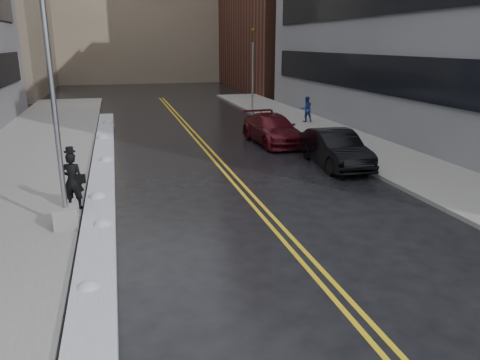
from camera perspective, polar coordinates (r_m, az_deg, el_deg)
ground at (r=12.27m, az=-5.37°, el=-8.31°), size 160.00×160.00×0.00m
sidewalk_west at (r=21.98m, az=-24.88°, el=1.59°), size 5.50×50.00×0.15m
sidewalk_east at (r=24.59m, az=14.12°, el=4.07°), size 4.00×50.00×0.15m
lane_line_left at (r=22.01m, az=-3.69°, el=2.93°), size 0.12×50.00×0.01m
lane_line_right at (r=22.07m, az=-2.92°, el=2.98°), size 0.12×50.00×0.01m
snow_ridge at (r=19.66m, az=-16.38°, el=1.15°), size 0.90×30.00×0.34m
lamppost at (r=13.36m, az=-21.27°, el=4.14°), size 0.65×0.65×7.62m
fire_hydrant at (r=24.04m, az=12.10°, el=5.08°), size 0.26×0.26×0.73m
traffic_signal at (r=36.52m, az=1.56°, el=13.69°), size 0.16×0.20×6.00m
pedestrian_fedora at (r=15.25m, az=-19.73°, el=-0.07°), size 0.74×0.57×1.79m
pedestrian_east at (r=31.06m, az=8.09°, el=8.55°), size 0.80×0.62×1.63m
car_black at (r=20.40m, az=11.54°, el=3.77°), size 1.82×4.76×1.55m
car_maroon at (r=24.76m, az=3.98°, el=6.20°), size 2.36×5.28×1.50m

